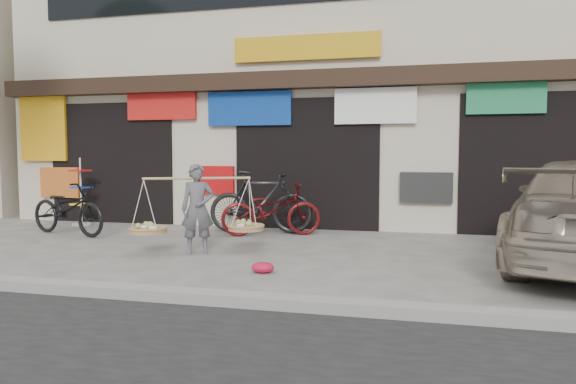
% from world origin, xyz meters
% --- Properties ---
extents(ground, '(70.00, 70.00, 0.00)m').
position_xyz_m(ground, '(0.00, 0.00, 0.00)').
color(ground, gray).
rests_on(ground, ground).
extents(kerb, '(70.00, 0.25, 0.12)m').
position_xyz_m(kerb, '(0.00, -2.00, 0.06)').
color(kerb, gray).
rests_on(kerb, ground).
extents(shophouse_block, '(14.00, 6.32, 7.00)m').
position_xyz_m(shophouse_block, '(-0.00, 6.42, 3.45)').
color(shophouse_block, beige).
rests_on(shophouse_block, ground).
extents(street_vendor, '(1.94, 1.17, 1.40)m').
position_xyz_m(street_vendor, '(-1.12, 0.49, 0.63)').
color(street_vendor, '#5B5B5F').
rests_on(street_vendor, ground).
extents(bike_0, '(2.06, 1.18, 1.02)m').
position_xyz_m(bike_0, '(-4.29, 1.65, 0.51)').
color(bike_0, black).
rests_on(bike_0, ground).
extents(bike_1, '(2.09, 0.76, 1.23)m').
position_xyz_m(bike_1, '(-0.76, 2.72, 0.61)').
color(bike_1, black).
rests_on(bike_1, ground).
extents(bike_2, '(2.01, 1.34, 1.00)m').
position_xyz_m(bike_2, '(-0.47, 2.46, 0.50)').
color(bike_2, '#550E0F').
rests_on(bike_2, ground).
extents(display_rack, '(0.41, 0.41, 1.47)m').
position_xyz_m(display_rack, '(-4.91, 2.93, 0.59)').
color(display_rack, silver).
rests_on(display_rack, ground).
extents(red_bag, '(0.31, 0.25, 0.14)m').
position_xyz_m(red_bag, '(0.24, -0.55, 0.07)').
color(red_bag, red).
rests_on(red_bag, ground).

